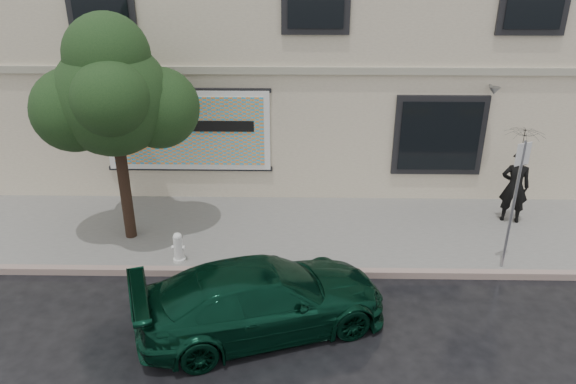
{
  "coord_description": "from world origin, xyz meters",
  "views": [
    {
      "loc": [
        -0.4,
        -8.57,
        6.78
      ],
      "look_at": [
        -0.59,
        2.2,
        1.65
      ],
      "focal_mm": 35.0,
      "sensor_mm": 36.0,
      "label": 1
    }
  ],
  "objects_px": {
    "street_tree": "(113,99)",
    "car": "(262,298)",
    "pedestrian": "(515,187)",
    "fire_hydrant": "(178,247)"
  },
  "relations": [
    {
      "from": "street_tree",
      "to": "car",
      "type": "bearing_deg",
      "value": -43.31
    },
    {
      "from": "pedestrian",
      "to": "street_tree",
      "type": "height_order",
      "value": "street_tree"
    },
    {
      "from": "car",
      "to": "pedestrian",
      "type": "distance_m",
      "value": 7.14
    },
    {
      "from": "pedestrian",
      "to": "street_tree",
      "type": "relative_size",
      "value": 0.4
    },
    {
      "from": "street_tree",
      "to": "fire_hydrant",
      "type": "height_order",
      "value": "street_tree"
    },
    {
      "from": "pedestrian",
      "to": "street_tree",
      "type": "distance_m",
      "value": 9.52
    },
    {
      "from": "car",
      "to": "pedestrian",
      "type": "xyz_separation_m",
      "value": [
        5.88,
        4.04,
        0.41
      ]
    },
    {
      "from": "fire_hydrant",
      "to": "street_tree",
      "type": "bearing_deg",
      "value": 133.71
    },
    {
      "from": "car",
      "to": "pedestrian",
      "type": "relative_size",
      "value": 2.48
    },
    {
      "from": "street_tree",
      "to": "pedestrian",
      "type": "bearing_deg",
      "value": 5.81
    }
  ]
}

